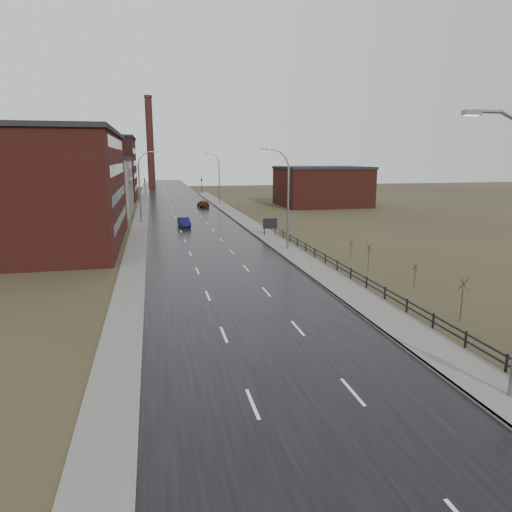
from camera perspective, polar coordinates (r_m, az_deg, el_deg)
name	(u,v)px	position (r m, az deg, el deg)	size (l,w,h in m)	color
ground	(340,456)	(17.89, 10.44, -23.35)	(320.00, 320.00, 0.00)	#2D2819
road	(192,223)	(74.25, -7.96, 4.08)	(14.00, 300.00, 0.06)	black
sidewalk_right	(288,251)	(51.49, 4.06, 0.66)	(3.20, 180.00, 0.18)	#595651
curb_right	(275,251)	(51.08, 2.42, 0.59)	(0.16, 180.00, 0.18)	slate
sidewalk_left	(140,225)	(74.03, -14.31, 3.82)	(2.40, 260.00, 0.12)	#595651
warehouse_near	(21,189)	(60.27, -27.32, 7.43)	(22.44, 28.56, 13.50)	#471914
warehouse_mid	(87,185)	(92.20, -20.39, 8.27)	(16.32, 20.40, 10.50)	slate
warehouse_far	(81,168)	(122.49, -21.04, 10.18)	(26.52, 24.48, 15.50)	#331611
building_right	(322,186)	(102.16, 8.22, 8.64)	(18.36, 16.32, 8.50)	#471914
smokestack	(150,142)	(163.36, -13.10, 13.68)	(2.70, 2.70, 30.70)	#331611
streetlight_right_mid	(286,199)	(51.58, 3.72, 7.15)	(3.36, 0.28, 11.35)	slate
streetlight_left	(141,187)	(75.43, -14.13, 8.39)	(3.36, 0.28, 11.35)	slate
streetlight_right_far	(218,178)	(104.40, -4.79, 9.66)	(3.36, 0.28, 11.35)	slate
guardrail	(371,283)	(36.85, 14.13, -3.34)	(0.10, 53.05, 1.10)	black
shrub_c	(462,298)	(32.13, 24.36, -4.82)	(0.68, 0.72, 2.91)	#382D23
shrub_d	(415,275)	(38.90, 19.24, -2.24)	(0.50, 0.52, 2.09)	#382D23
shrub_e	(369,256)	(43.67, 13.89, -0.04)	(0.61, 0.64, 2.57)	#382D23
shrub_f	(351,249)	(48.79, 11.78, 0.91)	(0.46, 0.49, 1.94)	#382D23
billboard	(270,224)	(61.09, 1.76, 4.00)	(1.96, 0.17, 2.44)	black
traffic_light_left	(145,179)	(133.42, -13.76, 9.37)	(0.58, 2.73, 5.30)	black
traffic_light_right	(202,178)	(134.14, -6.82, 9.64)	(0.58, 2.73, 5.30)	black
car_near	(184,223)	(69.97, -8.99, 4.14)	(1.56, 4.47, 1.47)	#0B0E38
car_far	(203,204)	(97.78, -6.62, 6.48)	(1.84, 4.57, 1.56)	#4D150C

